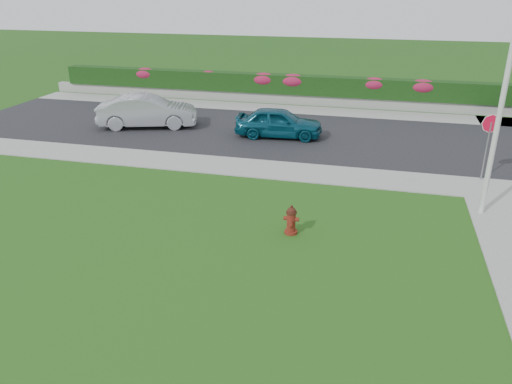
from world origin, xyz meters
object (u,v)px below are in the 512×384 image
(utility_pole, at_px, (497,128))
(stop_sign, at_px, (490,132))
(sedan_teal, at_px, (279,122))
(sedan_silver, at_px, (147,111))
(fire_hydrant, at_px, (291,220))

(utility_pole, height_order, stop_sign, utility_pole)
(sedan_teal, xyz_separation_m, sedan_silver, (-6.71, 0.11, 0.11))
(sedan_silver, xyz_separation_m, stop_sign, (15.08, -3.68, 1.01))
(utility_pole, bearing_deg, fire_hydrant, -153.27)
(sedan_silver, bearing_deg, utility_pole, -132.63)
(stop_sign, bearing_deg, sedan_silver, 176.87)
(fire_hydrant, relative_size, utility_pole, 0.16)
(sedan_teal, height_order, stop_sign, stop_sign)
(sedan_silver, height_order, stop_sign, stop_sign)
(fire_hydrant, bearing_deg, sedan_silver, 135.01)
(fire_hydrant, xyz_separation_m, utility_pole, (5.58, 2.81, 2.38))
(fire_hydrant, distance_m, sedan_teal, 9.74)
(sedan_silver, height_order, utility_pole, utility_pole)
(fire_hydrant, bearing_deg, utility_pole, 28.30)
(utility_pole, bearing_deg, stop_sign, 81.61)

